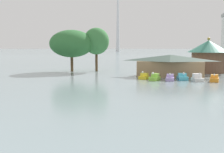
{
  "coord_description": "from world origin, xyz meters",
  "views": [
    {
      "loc": [
        14.46,
        -11.59,
        6.02
      ],
      "look_at": [
        6.12,
        24.81,
        1.98
      ],
      "focal_mm": 43.93,
      "sensor_mm": 36.0,
      "label": 1
    }
  ],
  "objects_px": {
    "pedal_boat_lavender": "(170,78)",
    "pedal_boat_lime": "(155,78)",
    "pedal_boat_yellow": "(144,77)",
    "green_roof_pavilion": "(208,55)",
    "pedal_boat_cyan": "(182,77)",
    "boathouse": "(170,65)",
    "shoreline_tree_tall_left": "(72,44)",
    "shoreline_tree_mid": "(96,41)",
    "pedal_boat_white": "(197,78)",
    "distant_broadcast_tower": "(118,3)",
    "pedal_boat_orange": "(214,79)"
  },
  "relations": [
    {
      "from": "pedal_boat_yellow",
      "to": "green_roof_pavilion",
      "type": "bearing_deg",
      "value": 151.05
    },
    {
      "from": "pedal_boat_lavender",
      "to": "distant_broadcast_tower",
      "type": "distance_m",
      "value": 312.48
    },
    {
      "from": "pedal_boat_lime",
      "to": "distant_broadcast_tower",
      "type": "bearing_deg",
      "value": -149.16
    },
    {
      "from": "pedal_boat_lavender",
      "to": "pedal_boat_cyan",
      "type": "distance_m",
      "value": 2.56
    },
    {
      "from": "shoreline_tree_tall_left",
      "to": "pedal_boat_orange",
      "type": "bearing_deg",
      "value": -22.82
    },
    {
      "from": "shoreline_tree_tall_left",
      "to": "shoreline_tree_mid",
      "type": "xyz_separation_m",
      "value": [
        5.69,
        2.05,
        0.59
      ]
    },
    {
      "from": "pedal_boat_lavender",
      "to": "boathouse",
      "type": "bearing_deg",
      "value": -178.04
    },
    {
      "from": "pedal_boat_white",
      "to": "pedal_boat_lime",
      "type": "bearing_deg",
      "value": -100.46
    },
    {
      "from": "pedal_boat_lime",
      "to": "green_roof_pavilion",
      "type": "distance_m",
      "value": 21.52
    },
    {
      "from": "shoreline_tree_mid",
      "to": "pedal_boat_yellow",
      "type": "bearing_deg",
      "value": -46.19
    },
    {
      "from": "pedal_boat_yellow",
      "to": "green_roof_pavilion",
      "type": "xyz_separation_m",
      "value": [
        13.21,
        16.2,
        3.79
      ]
    },
    {
      "from": "pedal_boat_orange",
      "to": "green_roof_pavilion",
      "type": "bearing_deg",
      "value": -173.05
    },
    {
      "from": "pedal_boat_lime",
      "to": "boathouse",
      "type": "height_order",
      "value": "boathouse"
    },
    {
      "from": "boathouse",
      "to": "pedal_boat_lime",
      "type": "bearing_deg",
      "value": -109.76
    },
    {
      "from": "pedal_boat_lime",
      "to": "distant_broadcast_tower",
      "type": "distance_m",
      "value": 312.41
    },
    {
      "from": "distant_broadcast_tower",
      "to": "pedal_boat_white",
      "type": "bearing_deg",
      "value": -75.67
    },
    {
      "from": "distant_broadcast_tower",
      "to": "pedal_boat_cyan",
      "type": "bearing_deg",
      "value": -76.07
    },
    {
      "from": "pedal_boat_cyan",
      "to": "pedal_boat_lime",
      "type": "bearing_deg",
      "value": -79.47
    },
    {
      "from": "pedal_boat_cyan",
      "to": "boathouse",
      "type": "height_order",
      "value": "boathouse"
    },
    {
      "from": "boathouse",
      "to": "shoreline_tree_mid",
      "type": "relative_size",
      "value": 1.3
    },
    {
      "from": "pedal_boat_lime",
      "to": "shoreline_tree_mid",
      "type": "height_order",
      "value": "shoreline_tree_mid"
    },
    {
      "from": "pedal_boat_orange",
      "to": "green_roof_pavilion",
      "type": "height_order",
      "value": "green_roof_pavilion"
    },
    {
      "from": "pedal_boat_orange",
      "to": "shoreline_tree_mid",
      "type": "xyz_separation_m",
      "value": [
        -25.78,
        15.29,
        6.92
      ]
    },
    {
      "from": "pedal_boat_lavender",
      "to": "pedal_boat_cyan",
      "type": "height_order",
      "value": "pedal_boat_cyan"
    },
    {
      "from": "distant_broadcast_tower",
      "to": "pedal_boat_lime",
      "type": "bearing_deg",
      "value": -77.04
    },
    {
      "from": "pedal_boat_lavender",
      "to": "pedal_boat_lime",
      "type": "bearing_deg",
      "value": -77.27
    },
    {
      "from": "boathouse",
      "to": "shoreline_tree_mid",
      "type": "distance_m",
      "value": 20.7
    },
    {
      "from": "boathouse",
      "to": "green_roof_pavilion",
      "type": "xyz_separation_m",
      "value": [
        8.51,
        11.01,
        1.91
      ]
    },
    {
      "from": "pedal_boat_orange",
      "to": "shoreline_tree_tall_left",
      "type": "bearing_deg",
      "value": -103.28
    },
    {
      "from": "pedal_boat_lavender",
      "to": "green_roof_pavilion",
      "type": "distance_m",
      "value": 19.77
    },
    {
      "from": "pedal_boat_yellow",
      "to": "shoreline_tree_mid",
      "type": "distance_m",
      "value": 20.52
    },
    {
      "from": "shoreline_tree_mid",
      "to": "shoreline_tree_tall_left",
      "type": "bearing_deg",
      "value": -160.18
    },
    {
      "from": "pedal_boat_cyan",
      "to": "boathouse",
      "type": "bearing_deg",
      "value": -166.52
    },
    {
      "from": "pedal_boat_white",
      "to": "pedal_boat_orange",
      "type": "height_order",
      "value": "pedal_boat_white"
    },
    {
      "from": "green_roof_pavilion",
      "to": "shoreline_tree_tall_left",
      "type": "xyz_separation_m",
      "value": [
        -32.26,
        -4.32,
        2.58
      ]
    },
    {
      "from": "shoreline_tree_tall_left",
      "to": "shoreline_tree_mid",
      "type": "distance_m",
      "value": 6.08
    },
    {
      "from": "pedal_boat_yellow",
      "to": "pedal_boat_lavender",
      "type": "bearing_deg",
      "value": 85.04
    },
    {
      "from": "pedal_boat_white",
      "to": "shoreline_tree_mid",
      "type": "height_order",
      "value": "shoreline_tree_mid"
    },
    {
      "from": "pedal_boat_yellow",
      "to": "pedal_boat_white",
      "type": "xyz_separation_m",
      "value": [
        9.58,
        -1.32,
        0.07
      ]
    },
    {
      "from": "pedal_boat_white",
      "to": "pedal_boat_yellow",
      "type": "bearing_deg",
      "value": -112.69
    },
    {
      "from": "pedal_boat_yellow",
      "to": "pedal_boat_orange",
      "type": "height_order",
      "value": "pedal_boat_yellow"
    },
    {
      "from": "green_roof_pavilion",
      "to": "distant_broadcast_tower",
      "type": "height_order",
      "value": "distant_broadcast_tower"
    },
    {
      "from": "boathouse",
      "to": "pedal_boat_cyan",
      "type": "bearing_deg",
      "value": -65.73
    },
    {
      "from": "pedal_boat_lavender",
      "to": "green_roof_pavilion",
      "type": "bearing_deg",
      "value": 155.16
    },
    {
      "from": "pedal_boat_white",
      "to": "shoreline_tree_tall_left",
      "type": "distance_m",
      "value": 32.16
    },
    {
      "from": "pedal_boat_lime",
      "to": "pedal_boat_yellow",
      "type": "bearing_deg",
      "value": -113.32
    },
    {
      "from": "shoreline_tree_tall_left",
      "to": "distant_broadcast_tower",
      "type": "xyz_separation_m",
      "value": [
        -47.49,
        284.84,
        54.65
      ]
    },
    {
      "from": "pedal_boat_white",
      "to": "distant_broadcast_tower",
      "type": "relative_size",
      "value": 0.02
    },
    {
      "from": "pedal_boat_cyan",
      "to": "shoreline_tree_mid",
      "type": "relative_size",
      "value": 0.26
    },
    {
      "from": "shoreline_tree_mid",
      "to": "distant_broadcast_tower",
      "type": "relative_size",
      "value": 0.07
    }
  ]
}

